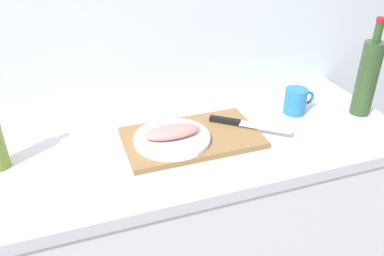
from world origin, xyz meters
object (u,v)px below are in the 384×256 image
at_px(fish_fillet, 172,132).
at_px(wine_bottle, 367,77).
at_px(cutting_board, 192,138).
at_px(coffee_mug_0, 296,101).
at_px(chef_knife, 239,123).
at_px(white_plate, 172,138).

height_order(fish_fillet, wine_bottle, wine_bottle).
xyz_separation_m(cutting_board, coffee_mug_0, (0.44, 0.06, 0.04)).
relative_size(fish_fillet, chef_knife, 0.78).
xyz_separation_m(wine_bottle, coffee_mug_0, (-0.23, 0.08, -0.10)).
bearing_deg(cutting_board, white_plate, -175.37).
distance_m(fish_fillet, coffee_mug_0, 0.52).
height_order(cutting_board, white_plate, white_plate).
height_order(white_plate, coffee_mug_0, coffee_mug_0).
relative_size(fish_fillet, coffee_mug_0, 1.54).
distance_m(wine_bottle, coffee_mug_0, 0.27).
bearing_deg(chef_knife, fish_fillet, -137.59).
bearing_deg(chef_knife, wine_bottle, 34.48).
bearing_deg(fish_fillet, white_plate, -90.00).
distance_m(fish_fillet, wine_bottle, 0.75).
xyz_separation_m(fish_fillet, coffee_mug_0, (0.51, 0.07, -0.00)).
relative_size(cutting_board, chef_knife, 1.86).
relative_size(cutting_board, wine_bottle, 1.25).
distance_m(fish_fillet, chef_knife, 0.26).
bearing_deg(white_plate, coffee_mug_0, 7.69).
relative_size(cutting_board, fish_fillet, 2.39).
bearing_deg(cutting_board, coffee_mug_0, 8.19).
xyz_separation_m(white_plate, wine_bottle, (0.75, -0.02, 0.12)).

